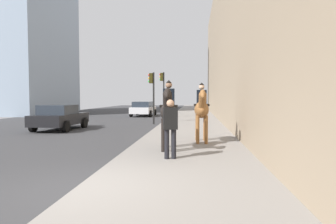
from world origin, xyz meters
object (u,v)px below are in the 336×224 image
object	(u,v)px
pedestrian_greeting	(170,125)
car_near_lane	(143,108)
mounted_horse_near	(169,111)
traffic_light_far_curb	(163,88)
car_mid_lane	(60,117)
traffic_light_near_curb	(152,89)
mounted_horse_far	(202,109)

from	to	relation	value
pedestrian_greeting	car_near_lane	bearing A→B (deg)	1.18
mounted_horse_near	traffic_light_far_curb	bearing A→B (deg)	-175.68
car_mid_lane	traffic_light_near_curb	world-z (taller)	traffic_light_near_curb
pedestrian_greeting	traffic_light_near_curb	bearing A→B (deg)	-0.28
traffic_light_near_curb	traffic_light_far_curb	distance (m)	5.30
mounted_horse_near	mounted_horse_far	world-z (taller)	mounted_horse_near
mounted_horse_near	car_mid_lane	world-z (taller)	mounted_horse_near
pedestrian_greeting	traffic_light_near_curb	distance (m)	12.19
traffic_light_far_curb	car_mid_lane	bearing A→B (deg)	152.19
mounted_horse_far	traffic_light_near_curb	xyz separation A→B (m)	(8.73, 3.23, 0.98)
car_near_lane	car_mid_lane	bearing A→B (deg)	169.60
pedestrian_greeting	traffic_light_far_curb	xyz separation A→B (m)	(17.19, 2.13, 1.60)
mounted_horse_near	car_near_lane	bearing A→B (deg)	-170.10
traffic_light_near_curb	pedestrian_greeting	bearing A→B (deg)	-169.18
mounted_horse_near	car_mid_lane	size ratio (longest dim) A/B	0.58
mounted_horse_far	car_mid_lane	distance (m)	9.31
mounted_horse_far	car_near_lane	world-z (taller)	mounted_horse_far
car_mid_lane	mounted_horse_near	bearing A→B (deg)	-132.18
car_near_lane	traffic_light_far_curb	distance (m)	4.32
car_near_lane	car_mid_lane	size ratio (longest dim) A/B	1.11
car_near_lane	pedestrian_greeting	bearing A→B (deg)	-166.19
mounted_horse_far	mounted_horse_near	bearing A→B (deg)	-34.21
traffic_light_near_curb	car_near_lane	bearing A→B (deg)	14.29
mounted_horse_far	car_mid_lane	xyz separation A→B (m)	(4.70, 8.01, -0.69)
pedestrian_greeting	car_mid_lane	bearing A→B (deg)	30.79
car_near_lane	car_mid_lane	xyz separation A→B (m)	(-12.45, 2.63, -0.03)
mounted_horse_far	traffic_light_far_curb	world-z (taller)	traffic_light_far_curb
mounted_horse_far	traffic_light_far_curb	distance (m)	14.41
mounted_horse_near	traffic_light_near_curb	size ratio (longest dim) A/B	0.65
pedestrian_greeting	car_mid_lane	xyz separation A→B (m)	(7.87, 7.05, -0.35)
mounted_horse_far	pedestrian_greeting	distance (m)	3.33
car_near_lane	traffic_light_near_curb	xyz separation A→B (m)	(-8.42, -2.14, 1.65)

